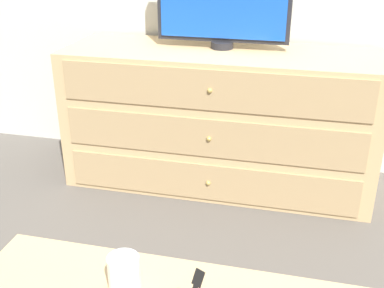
{
  "coord_description": "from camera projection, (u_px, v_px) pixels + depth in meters",
  "views": [
    {
      "loc": [
        0.37,
        -2.63,
        1.3
      ],
      "look_at": [
        0.08,
        -1.41,
        0.73
      ],
      "focal_mm": 45.0,
      "sensor_mm": 36.0,
      "label": 1
    }
  ],
  "objects": [
    {
      "name": "ground_plane",
      "position": [
        233.0,
        157.0,
        2.94
      ],
      "size": [
        12.0,
        12.0,
        0.0
      ],
      "primitive_type": "plane",
      "color": "#56514C"
    },
    {
      "name": "dresser",
      "position": [
        219.0,
        119.0,
        2.54
      ],
      "size": [
        1.58,
        0.55,
        0.73
      ],
      "color": "tan",
      "rests_on": "ground_plane"
    },
    {
      "name": "drink_cup",
      "position": [
        124.0,
        274.0,
        1.24
      ],
      "size": [
        0.08,
        0.08,
        0.09
      ],
      "color": "beige",
      "rests_on": "coffee_table"
    }
  ]
}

